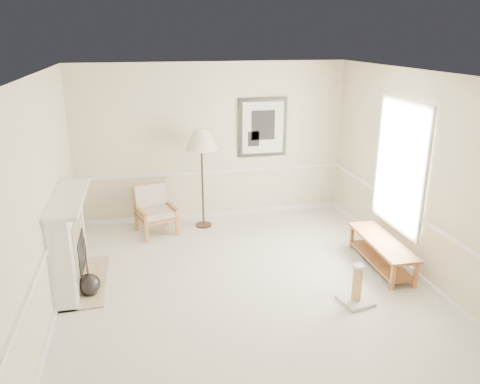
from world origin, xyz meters
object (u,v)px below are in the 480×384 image
Objects in this scene: armchair at (154,207)px; floor_lamp at (201,142)px; scratching_post at (356,291)px; bench at (382,249)px; floor_vase at (89,285)px.

armchair is 0.47× the size of floor_lamp.
armchair is 1.52× the size of scratching_post.
armchair is at bearing -176.73° from floor_lamp.
scratching_post is at bearing -62.04° from floor_lamp.
floor_lamp is 3.46m from bench.
floor_vase is at bearing 164.87° from scratching_post.
floor_vase is 0.47× the size of floor_lamp.
floor_vase is 1.02× the size of armchair.
bench is 2.75× the size of scratching_post.
floor_lamp is 3.27× the size of scratching_post.
floor_lamp reaches higher than bench.
armchair is 3.86m from scratching_post.
floor_lamp reaches higher than floor_vase.
floor_lamp is (0.88, 0.05, 1.12)m from armchair.
floor_vase is 1.55× the size of scratching_post.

